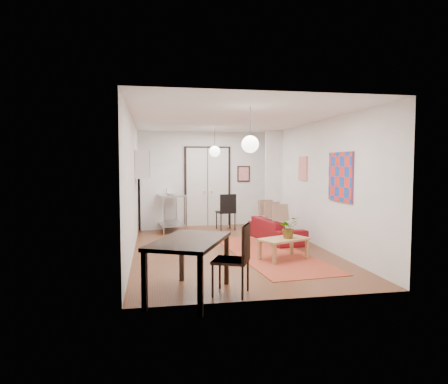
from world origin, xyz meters
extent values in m
plane|color=brown|center=(0.00, 0.00, 0.00)|extent=(7.00, 7.00, 0.00)
cube|color=white|center=(0.00, 0.00, 2.90)|extent=(4.20, 7.00, 0.02)
cube|color=white|center=(0.00, 3.50, 1.45)|extent=(4.20, 0.02, 2.90)
cube|color=white|center=(0.00, -3.50, 1.45)|extent=(4.20, 0.02, 2.90)
cube|color=white|center=(-2.10, 0.00, 1.45)|extent=(0.02, 7.00, 2.90)
cube|color=white|center=(2.10, 0.00, 1.45)|extent=(0.02, 7.00, 2.90)
cube|color=silver|center=(0.00, 3.46, 1.20)|extent=(1.44, 0.06, 2.50)
cube|color=white|center=(1.85, 2.55, 1.45)|extent=(0.50, 0.10, 2.90)
cube|color=white|center=(-1.92, 1.50, 1.90)|extent=(0.35, 1.00, 0.70)
cube|color=red|center=(2.08, -1.25, 1.65)|extent=(0.05, 1.00, 1.00)
cube|color=#F4E7CB|center=(2.08, 0.80, 1.80)|extent=(0.05, 0.50, 0.60)
cube|color=red|center=(1.15, 3.47, 1.60)|extent=(0.40, 0.03, 0.50)
cube|color=olive|center=(-2.07, 2.00, 1.95)|extent=(0.03, 0.44, 0.54)
sphere|color=white|center=(0.00, 2.00, 2.25)|extent=(0.30, 0.30, 0.30)
cylinder|color=black|center=(0.00, 2.00, 2.65)|extent=(0.01, 0.01, 0.50)
sphere|color=white|center=(0.00, -2.00, 2.25)|extent=(0.30, 0.30, 0.30)
cylinder|color=black|center=(0.00, -2.00, 2.65)|extent=(0.01, 0.01, 0.50)
cube|color=#BC462F|center=(0.76, -0.71, 0.00)|extent=(1.83, 4.04, 0.01)
imported|color=maroon|center=(1.34, 0.67, 0.28)|extent=(1.00, 1.99, 0.56)
cube|color=#AE8352|center=(0.88, -1.26, 0.41)|extent=(1.11, 0.89, 0.04)
cube|color=#AE8352|center=(0.44, -1.48, 0.19)|extent=(0.07, 0.07, 0.39)
cube|color=#AE8352|center=(1.31, -1.48, 0.19)|extent=(0.07, 0.07, 0.39)
cube|color=#AE8352|center=(0.44, -1.04, 0.19)|extent=(0.07, 0.07, 0.39)
cube|color=#AE8352|center=(1.31, -1.04, 0.19)|extent=(0.07, 0.07, 0.39)
imported|color=#316E32|center=(0.98, -1.26, 0.64)|extent=(0.46, 0.48, 0.42)
cube|color=#ABADB0|center=(-1.19, 2.68, 1.03)|extent=(0.87, 1.45, 0.05)
cube|color=#ABADB0|center=(-1.19, 2.68, 0.21)|extent=(0.82, 1.41, 0.03)
cylinder|color=#ABADB0|center=(-1.49, 2.04, 0.51)|extent=(0.04, 0.04, 1.03)
cylinder|color=#ABADB0|center=(-0.89, 2.04, 0.51)|extent=(0.04, 0.04, 1.03)
cylinder|color=#ABADB0|center=(-1.49, 3.33, 0.51)|extent=(0.04, 0.04, 1.03)
cylinder|color=#ABADB0|center=(-0.89, 3.33, 0.51)|extent=(0.04, 0.04, 1.03)
imported|color=silver|center=(-1.19, 2.38, 1.08)|extent=(0.30, 0.30, 0.06)
imported|color=teal|center=(-1.24, 2.93, 1.16)|extent=(0.12, 0.12, 0.22)
cube|color=silver|center=(-1.75, 3.15, 0.91)|extent=(0.72, 0.72, 1.82)
cube|color=black|center=(-1.17, -3.15, 0.81)|extent=(1.40, 1.73, 0.05)
cube|color=black|center=(-1.55, -3.85, 0.39)|extent=(0.09, 0.09, 0.78)
cube|color=black|center=(-0.79, -3.85, 0.39)|extent=(0.09, 0.09, 0.78)
cube|color=black|center=(-1.55, -2.45, 0.39)|extent=(0.09, 0.09, 0.78)
cube|color=black|center=(-0.79, -2.45, 0.39)|extent=(0.09, 0.09, 0.78)
cube|color=#3B2112|center=(-0.57, -3.15, 0.50)|extent=(0.65, 0.64, 0.04)
cube|color=#3B2112|center=(-0.57, -2.92, 0.77)|extent=(0.23, 0.45, 0.52)
cylinder|color=#3B2112|center=(-0.78, -3.37, 0.25)|extent=(0.03, 0.03, 0.50)
cylinder|color=#3B2112|center=(-0.36, -3.37, 0.25)|extent=(0.03, 0.03, 0.50)
cylinder|color=#3B2112|center=(-0.78, -2.93, 0.25)|extent=(0.03, 0.03, 0.50)
cylinder|color=#3B2112|center=(-0.36, -2.93, 0.25)|extent=(0.03, 0.03, 0.50)
cube|color=#3B2112|center=(-0.57, -3.15, 0.50)|extent=(0.65, 0.64, 0.04)
cube|color=#3B2112|center=(-0.57, -2.92, 0.77)|extent=(0.23, 0.45, 0.52)
cylinder|color=#3B2112|center=(-0.78, -3.37, 0.25)|extent=(0.03, 0.03, 0.50)
cylinder|color=#3B2112|center=(-0.36, -3.37, 0.25)|extent=(0.03, 0.03, 0.50)
cylinder|color=#3B2112|center=(-0.78, -2.93, 0.25)|extent=(0.03, 0.03, 0.50)
cylinder|color=#3B2112|center=(-0.36, -2.93, 0.25)|extent=(0.03, 0.03, 0.50)
cube|color=black|center=(0.40, 2.52, 0.52)|extent=(0.55, 0.55, 0.04)
cube|color=black|center=(0.40, 2.74, 0.79)|extent=(0.48, 0.11, 0.52)
cylinder|color=black|center=(0.19, 2.31, 0.26)|extent=(0.03, 0.03, 0.52)
cylinder|color=black|center=(0.61, 2.31, 0.26)|extent=(0.03, 0.03, 0.52)
cylinder|color=black|center=(0.19, 2.73, 0.26)|extent=(0.03, 0.03, 0.52)
cylinder|color=black|center=(0.61, 2.73, 0.26)|extent=(0.03, 0.03, 0.52)
camera|label=1|loc=(-1.69, -8.79, 1.90)|focal=32.00mm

